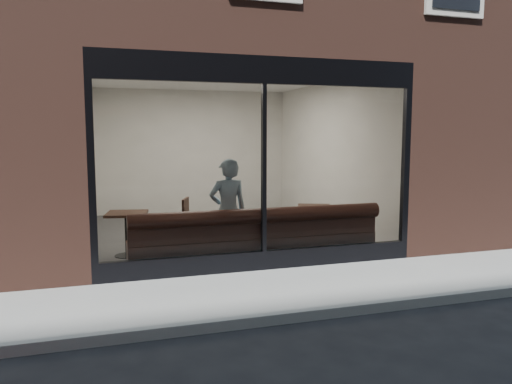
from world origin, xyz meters
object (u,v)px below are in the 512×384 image
object	(u,v)px
person	(228,211)
cafe_table_right	(315,207)
cafe_chair_left	(175,238)
banquette	(256,250)
cafe_table_left	(127,214)

from	to	relation	value
person	cafe_table_right	distance (m)	1.92
cafe_chair_left	person	bearing A→B (deg)	144.50
person	cafe_chair_left	world-z (taller)	person
banquette	person	distance (m)	0.76
person	cafe_table_right	world-z (taller)	person
banquette	cafe_table_right	xyz separation A→B (m)	(1.40, 0.84, 0.52)
banquette	person	size ratio (longest dim) A/B	2.38
banquette	cafe_chair_left	xyz separation A→B (m)	(-1.11, 1.23, 0.01)
banquette	cafe_table_right	distance (m)	1.71
person	cafe_table_left	size ratio (longest dim) A/B	2.58
banquette	cafe_chair_left	world-z (taller)	banquette
banquette	person	world-z (taller)	person
cafe_table_left	cafe_table_right	bearing A→B (deg)	-3.86
cafe_chair_left	banquette	bearing A→B (deg)	152.22
person	cafe_table_right	bearing A→B (deg)	-161.87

